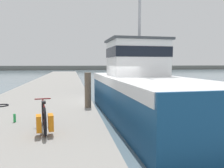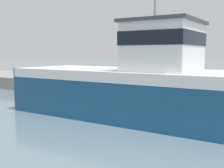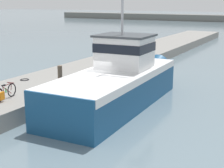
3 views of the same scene
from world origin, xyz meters
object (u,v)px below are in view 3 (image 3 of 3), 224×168
at_px(fishing_boat_main, 119,80).
at_px(water_bottle_by_bike, 6,90).
at_px(mooring_post, 60,78).
at_px(bicycle_touring, 4,93).

distance_m(fishing_boat_main, water_bottle_by_bike, 6.29).
xyz_separation_m(mooring_post, water_bottle_by_bike, (-2.35, -1.84, -0.58)).
bearing_deg(fishing_boat_main, water_bottle_by_bike, -146.83).
relative_size(fishing_boat_main, mooring_post, 9.02).
bearing_deg(fishing_boat_main, bicycle_touring, -132.98).
height_order(fishing_boat_main, bicycle_touring, fishing_boat_main).
xyz_separation_m(bicycle_touring, water_bottle_by_bike, (-1.00, 1.14, -0.24)).
xyz_separation_m(fishing_boat_main, mooring_post, (-2.81, -1.74, 0.17)).
distance_m(mooring_post, water_bottle_by_bike, 3.04).
relative_size(bicycle_touring, water_bottle_by_bike, 7.17).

